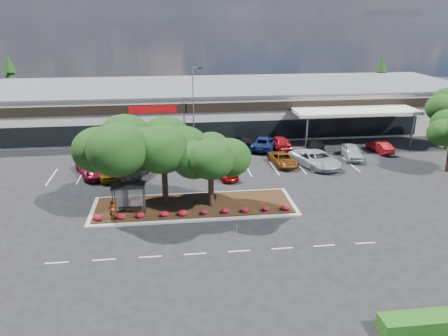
{
  "coord_description": "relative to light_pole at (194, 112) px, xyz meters",
  "views": [
    {
      "loc": [
        -3.72,
        -31.5,
        16.31
      ],
      "look_at": [
        1.02,
        6.79,
        2.6
      ],
      "focal_mm": 35.0,
      "sensor_mm": 36.0,
      "label": 1
    }
  ],
  "objects": [
    {
      "name": "conifer_north_east",
      "position": [
        34.77,
        20.75,
        -0.01
      ],
      "size": [
        3.96,
        3.96,
        9.0
      ],
      "primitive_type": "cone",
      "color": "#10370F",
      "rests_on": "ground"
    },
    {
      "name": "car_1",
      "position": [
        -9.81,
        -10.69,
        -3.68
      ],
      "size": [
        3.11,
        5.2,
        1.66
      ],
      "primitive_type": "imported",
      "rotation": [
        0.0,
        0.0,
        0.25
      ],
      "color": "#754B07",
      "rests_on": "ground"
    },
    {
      "name": "person_waiting",
      "position": [
        -7.99,
        -21.55,
        -3.37
      ],
      "size": [
        0.69,
        0.51,
        1.75
      ],
      "primitive_type": "imported",
      "rotation": [
        0.0,
        0.0,
        3.28
      ],
      "color": "#594C47",
      "rests_on": "landscape_island"
    },
    {
      "name": "car_14",
      "position": [
        8.68,
        -2.65,
        -3.68
      ],
      "size": [
        4.8,
        6.56,
        1.66
      ],
      "primitive_type": "imported",
      "rotation": [
        0.0,
        0.0,
        2.75
      ],
      "color": "navy",
      "rests_on": "ground"
    },
    {
      "name": "car_12",
      "position": [
        2.8,
        -2.08,
        -3.84
      ],
      "size": [
        2.45,
        4.27,
        1.33
      ],
      "primitive_type": "imported",
      "rotation": [
        0.0,
        0.0,
        2.87
      ],
      "color": "#1B4718",
      "rests_on": "ground"
    },
    {
      "name": "car_10",
      "position": [
        -9.66,
        -1.14,
        -3.78
      ],
      "size": [
        1.99,
        4.39,
        1.46
      ],
      "primitive_type": "imported",
      "rotation": [
        0.0,
        0.0,
        3.2
      ],
      "color": "#4F4F56",
      "rests_on": "ground"
    },
    {
      "name": "island_tree_west",
      "position": [
        -7.23,
        -18.75,
        -0.31
      ],
      "size": [
        7.2,
        7.2,
        7.89
      ],
      "primitive_type": null,
      "color": "#10370F",
      "rests_on": "landscape_island"
    },
    {
      "name": "car_2",
      "position": [
        -6.8,
        -11.07,
        -3.8
      ],
      "size": [
        2.95,
        4.58,
        1.42
      ],
      "primitive_type": "imported",
      "rotation": [
        0.0,
        0.0,
        -0.36
      ],
      "color": "black",
      "rests_on": "ground"
    },
    {
      "name": "car_16",
      "position": [
        14.75,
        -4.52,
        -3.71
      ],
      "size": [
        3.67,
        5.9,
        1.59
      ],
      "primitive_type": "imported",
      "rotation": [
        0.0,
        0.0,
        2.86
      ],
      "color": "black",
      "rests_on": "ground"
    },
    {
      "name": "light_pole",
      "position": [
        0.0,
        0.0,
        0.0
      ],
      "size": [
        1.38,
        0.88,
        10.16
      ],
      "rotation": [
        0.0,
        0.0,
        0.44
      ],
      "color": "#A7A7A1",
      "rests_on": "ground"
    },
    {
      "name": "bus_shelter",
      "position": [
        -6.73,
        -20.3,
        -2.2
      ],
      "size": [
        2.75,
        1.55,
        2.59
      ],
      "color": "black",
      "rests_on": "landscape_island"
    },
    {
      "name": "car_15",
      "position": [
        10.62,
        -2.47,
        -3.69
      ],
      "size": [
        2.64,
        5.08,
        1.65
      ],
      "primitive_type": "imported",
      "rotation": [
        0.0,
        0.0,
        3.29
      ],
      "color": "#9E0F16",
      "rests_on": "ground"
    },
    {
      "name": "car_3",
      "position": [
        1.61,
        -8.09,
        -3.78
      ],
      "size": [
        3.25,
        4.61,
        1.46
      ],
      "primitive_type": "imported",
      "rotation": [
        0.0,
        0.0,
        -0.4
      ],
      "color": "silver",
      "rests_on": "ground"
    },
    {
      "name": "car_17",
      "position": [
        22.64,
        -5.68,
        -3.82
      ],
      "size": [
        1.97,
        4.32,
        1.37
      ],
      "primitive_type": "imported",
      "rotation": [
        0.0,
        0.0,
        3.27
      ],
      "color": "maroon",
      "rests_on": "ground"
    },
    {
      "name": "car_7",
      "position": [
        12.62,
        -9.76,
        -3.68
      ],
      "size": [
        4.91,
        6.58,
        1.66
      ],
      "primitive_type": "imported",
      "rotation": [
        0.0,
        0.0,
        0.41
      ],
      "color": "silver",
      "rests_on": "ground"
    },
    {
      "name": "hedge_south_east",
      "position": [
        10.77,
        -36.75,
        -4.06
      ],
      "size": [
        6.0,
        1.3,
        0.9
      ],
      "primitive_type": "cube",
      "color": "#1B5015",
      "rests_on": "ground"
    },
    {
      "name": "lane_markings",
      "position": [
        0.63,
        -12.82,
        -4.5
      ],
      "size": [
        33.12,
        20.06,
        0.01
      ],
      "color": "silver",
      "rests_on": "ground"
    },
    {
      "name": "car_6",
      "position": [
        13.41,
        -9.91,
        -3.67
      ],
      "size": [
        4.17,
        6.56,
        1.69
      ],
      "primitive_type": "imported",
      "rotation": [
        0.0,
        0.0,
        0.24
      ],
      "color": "#ABB0B7",
      "rests_on": "ground"
    },
    {
      "name": "ground",
      "position": [
        0.77,
        -23.25,
        -4.51
      ],
      "size": [
        160.0,
        160.0,
        0.0
      ],
      "primitive_type": "plane",
      "color": "black",
      "rests_on": "ground"
    },
    {
      "name": "landscape_island",
      "position": [
        -1.23,
        -19.25,
        -4.39
      ],
      "size": [
        18.0,
        6.0,
        0.26
      ],
      "color": "#A7A7A1",
      "rests_on": "ground"
    },
    {
      "name": "car_5",
      "position": [
        9.43,
        -9.02,
        -3.84
      ],
      "size": [
        2.76,
        5.07,
        1.35
      ],
      "primitive_type": "imported",
      "rotation": [
        0.0,
        0.0,
        0.11
      ],
      "color": "brown",
      "rests_on": "ground"
    },
    {
      "name": "retail_store",
      "position": [
        0.83,
        10.66,
        -1.36
      ],
      "size": [
        80.4,
        25.2,
        6.25
      ],
      "color": "silver",
      "rests_on": "ground"
    },
    {
      "name": "car_11",
      "position": [
        -1.5,
        -1.88,
        -3.83
      ],
      "size": [
        3.34,
        5.06,
        1.36
      ],
      "primitive_type": "imported",
      "rotation": [
        0.0,
        0.0,
        2.81
      ],
      "color": "brown",
      "rests_on": "ground"
    },
    {
      "name": "island_tree_mid",
      "position": [
        -3.73,
        -18.05,
        -0.59
      ],
      "size": [
        6.6,
        6.6,
        7.32
      ],
      "primitive_type": null,
      "color": "#10370F",
      "rests_on": "landscape_island"
    },
    {
      "name": "car_0",
      "position": [
        -11.4,
        -9.64,
        -3.67
      ],
      "size": [
        4.85,
        6.69,
        1.69
      ],
      "primitive_type": "imported",
      "rotation": [
        0.0,
        0.0,
        0.38
      ],
      "color": "maroon",
      "rests_on": "ground"
    },
    {
      "name": "conifer_north_west",
      "position": [
        -29.23,
        22.75,
        0.49
      ],
      "size": [
        4.4,
        4.4,
        10.0
      ],
      "primitive_type": "cone",
      "color": "#10370F",
      "rests_on": "ground"
    },
    {
      "name": "car_8",
      "position": [
        18.14,
        -7.73,
        -3.69
      ],
      "size": [
        2.66,
        5.08,
        1.65
      ],
      "primitive_type": "imported",
      "rotation": [
        0.0,
        0.0,
        -0.15
      ],
      "color": "#ADB3BA",
      "rests_on": "ground"
    },
    {
      "name": "shrub_row",
      "position": [
        -1.23,
        -21.35,
        -4.0
      ],
      "size": [
        17.0,
        0.8,
        0.5
      ],
      "primitive_type": null,
      "color": "maroon",
      "rests_on": "landscape_island"
    },
    {
      "name": "car_13",
      "position": [
        6.29,
        -1.66,
        -3.78
      ],
      "size": [
        2.8,
        5.28,
        1.46
      ],
      "primitive_type": "imported",
      "rotation": [
        0.0,
        0.0,
        3.3
      ],
      "color": "black",
      "rests_on": "ground"
    },
    {
      "name": "survey_stake",
      "position": [
        1.72,
        -25.0,
        -3.86
      ],
      "size": [
        0.08,
        0.14,
        1.02
      ],
      "color": "#9F8353",
      "rests_on": "ground"
    },
    {
      "name": "island_tree_east",
      "position": [
        0.27,
        -19.55,
        -1.0
      ],
      "size": [
        5.8,
        5.8,
        6.5
      ],
      "primitive_type": null,
      "color": "#10370F",
      "rests_on": "landscape_island"
    },
    {
      "name": "car_4",
      "position": [
        2.34,
        -12.17,
        -3.77
      ],
      "size": [
        3.03,
        4.66,
        1.48
      ],
      "primitive_type": "imported",
      "rotation": [
        0.0,
        0.0,
        0.32
      ],
      "color": "#8E0708",
      "rests_on": "ground"
    }
  ]
}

